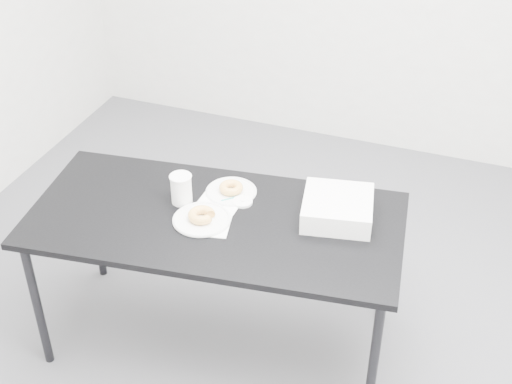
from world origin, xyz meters
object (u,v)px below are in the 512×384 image
(plate_near, at_px, (202,219))
(pen, at_px, (233,198))
(table, at_px, (215,228))
(donut_far, at_px, (231,188))
(donut_near, at_px, (202,215))
(coffee_cup, at_px, (181,189))
(plate_far, at_px, (231,192))
(scorecard, at_px, (216,207))
(bakery_box, at_px, (338,208))

(plate_near, bearing_deg, pen, 71.09)
(table, bearing_deg, pen, 74.35)
(pen, height_order, donut_far, donut_far)
(pen, height_order, donut_near, donut_near)
(donut_far, distance_m, coffee_cup, 0.24)
(table, relative_size, donut_near, 14.40)
(plate_far, bearing_deg, donut_far, -90.00)
(plate_near, xyz_separation_m, coffee_cup, (-0.14, 0.10, 0.06))
(plate_near, xyz_separation_m, donut_near, (0.00, 0.00, 0.02))
(scorecard, distance_m, coffee_cup, 0.18)
(plate_near, bearing_deg, scorecard, 80.47)
(plate_near, distance_m, bakery_box, 0.60)
(plate_near, xyz_separation_m, bakery_box, (0.55, 0.23, 0.04))
(pen, xyz_separation_m, donut_far, (-0.03, 0.05, 0.02))
(scorecard, bearing_deg, plate_near, -98.57)
(table, relative_size, scorecard, 7.10)
(bakery_box, bearing_deg, scorecard, -178.72)
(bakery_box, bearing_deg, table, -170.70)
(coffee_cup, bearing_deg, plate_near, -35.24)
(scorecard, relative_size, bakery_box, 0.81)
(donut_near, bearing_deg, donut_far, 81.13)
(pen, distance_m, plate_far, 0.06)
(table, xyz_separation_m, plate_near, (-0.04, -0.04, 0.06))
(pen, xyz_separation_m, donut_near, (-0.07, -0.20, 0.02))
(scorecard, distance_m, donut_near, 0.12)
(donut_near, xyz_separation_m, coffee_cup, (-0.14, 0.10, 0.04))
(coffee_cup, bearing_deg, donut_far, 39.29)
(scorecard, distance_m, plate_far, 0.14)
(plate_near, height_order, bakery_box, bakery_box)
(plate_far, distance_m, bakery_box, 0.52)
(donut_far, height_order, coffee_cup, coffee_cup)
(table, relative_size, coffee_cup, 12.25)
(bakery_box, bearing_deg, plate_far, 166.77)
(bakery_box, bearing_deg, pen, 172.48)
(scorecard, xyz_separation_m, coffee_cup, (-0.16, -0.01, 0.07))
(plate_near, relative_size, plate_far, 1.08)
(scorecard, bearing_deg, table, -69.27)
(plate_far, bearing_deg, table, -88.39)
(pen, distance_m, plate_near, 0.21)
(plate_far, bearing_deg, pen, -59.06)
(donut_far, relative_size, coffee_cup, 0.78)
(plate_far, bearing_deg, scorecard, -98.33)
(scorecard, bearing_deg, plate_far, 82.63)
(table, distance_m, scorecard, 0.10)
(donut_far, bearing_deg, bakery_box, -2.37)
(plate_far, xyz_separation_m, bakery_box, (0.51, -0.02, 0.05))
(scorecard, height_order, coffee_cup, coffee_cup)
(pen, bearing_deg, table, -140.60)
(plate_far, distance_m, donut_far, 0.02)
(plate_far, height_order, coffee_cup, coffee_cup)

